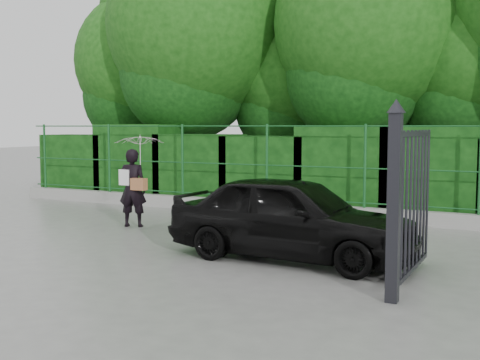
% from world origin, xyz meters
% --- Properties ---
extents(ground, '(80.00, 80.00, 0.00)m').
position_xyz_m(ground, '(0.00, 0.00, 0.00)').
color(ground, gray).
extents(kerb, '(14.00, 0.25, 0.30)m').
position_xyz_m(kerb, '(0.00, 4.50, 0.15)').
color(kerb, '#9E9E99').
rests_on(kerb, ground).
extents(fence, '(14.13, 0.06, 1.80)m').
position_xyz_m(fence, '(0.22, 4.50, 1.20)').
color(fence, '#175222').
rests_on(fence, kerb).
extents(hedge, '(14.20, 1.20, 2.10)m').
position_xyz_m(hedge, '(0.02, 5.50, 0.96)').
color(hedge, black).
rests_on(hedge, ground).
extents(trees, '(17.10, 6.15, 8.08)m').
position_xyz_m(trees, '(1.14, 7.74, 4.62)').
color(trees, black).
rests_on(trees, ground).
extents(gate, '(0.22, 2.33, 2.36)m').
position_xyz_m(gate, '(4.60, -0.72, 1.19)').
color(gate, black).
rests_on(gate, ground).
extents(woman, '(0.98, 1.00, 1.88)m').
position_xyz_m(woman, '(-1.23, 1.75, 1.25)').
color(woman, black).
rests_on(woman, ground).
extents(car, '(3.95, 1.78, 1.32)m').
position_xyz_m(car, '(2.69, 0.38, 0.66)').
color(car, black).
rests_on(car, ground).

